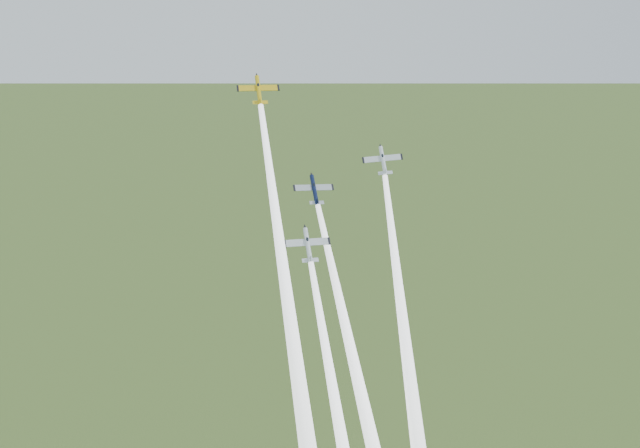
{
  "coord_description": "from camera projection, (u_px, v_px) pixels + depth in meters",
  "views": [
    {
      "loc": [
        -10.49,
        -134.44,
        132.57
      ],
      "look_at": [
        0.0,
        -6.0,
        92.0
      ],
      "focal_mm": 45.0,
      "sensor_mm": 36.0,
      "label": 1
    }
  ],
  "objects": [
    {
      "name": "plane_silver_right",
      "position": [
        383.0,
        160.0,
        142.32
      ],
      "size": [
        7.76,
        6.01,
        6.44
      ],
      "primitive_type": null,
      "rotation": [
        0.79,
        -0.07,
        0.02
      ],
      "color": "silver"
    },
    {
      "name": "plane_navy",
      "position": [
        314.0,
        190.0,
        142.24
      ],
      "size": [
        8.31,
        7.49,
        6.45
      ],
      "primitive_type": null,
      "rotation": [
        0.79,
        0.05,
        0.21
      ],
      "color": "#0C1535"
    },
    {
      "name": "smoke_trail_navy",
      "position": [
        352.0,
        353.0,
        129.04
      ],
      "size": [
        10.85,
        40.11,
        40.68
      ],
      "primitive_type": null,
      "rotation": [
        -0.78,
        0.0,
        0.21
      ],
      "color": "white"
    },
    {
      "name": "plane_yellow",
      "position": [
        259.0,
        90.0,
        135.34
      ],
      "size": [
        7.91,
        6.77,
        5.99
      ],
      "primitive_type": null,
      "rotation": [
        0.79,
        0.01,
        0.13
      ],
      "color": "gold"
    },
    {
      "name": "smoke_trail_silver_low",
      "position": [
        340.0,
        433.0,
        117.05
      ],
      "size": [
        8.69,
        40.56,
        40.88
      ],
      "primitive_type": null,
      "rotation": [
        -0.78,
        0.0,
        0.15
      ],
      "color": "white"
    },
    {
      "name": "smoke_trail_silver_right",
      "position": [
        404.0,
        332.0,
        127.68
      ],
      "size": [
        3.34,
        42.65,
        42.88
      ],
      "primitive_type": null,
      "rotation": [
        -0.78,
        0.0,
        0.02
      ],
      "color": "white"
    },
    {
      "name": "smoke_trail_yellow",
      "position": [
        285.0,
        278.0,
        119.82
      ],
      "size": [
        8.47,
        46.5,
        46.83
      ],
      "primitive_type": null,
      "rotation": [
        -0.78,
        0.0,
        0.13
      ],
      "color": "white"
    },
    {
      "name": "plane_silver_low",
      "position": [
        308.0,
        245.0,
        130.59
      ],
      "size": [
        8.55,
        7.39,
        6.43
      ],
      "primitive_type": null,
      "rotation": [
        0.79,
        0.01,
        0.15
      ],
      "color": "silver"
    }
  ]
}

